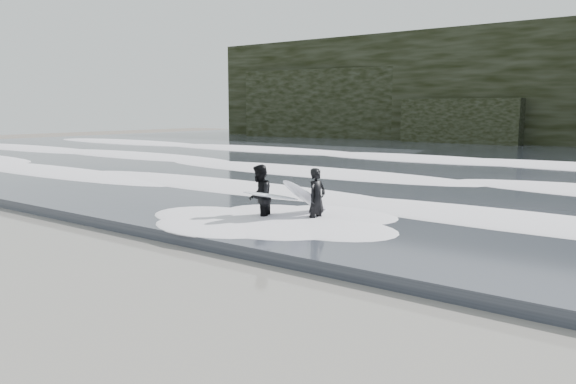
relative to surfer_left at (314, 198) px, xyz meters
The scene contains 7 objects.
ground 6.54m from the surfer_left, 96.45° to the right, with size 120.00×120.00×0.00m, color #706154.
sea 22.58m from the surfer_left, 91.85° to the left, with size 90.00×52.00×0.30m, color #31353F.
foam_near 2.69m from the surfer_left, 105.94° to the left, with size 60.00×3.20×0.20m, color white.
foam_mid 9.59m from the surfer_left, 94.36° to the left, with size 60.00×4.00×0.24m, color white.
foam_far 18.57m from the surfer_left, 92.25° to the left, with size 60.00×4.80×0.30m, color white.
surfer_left is the anchor object (origin of this frame).
surfer_right 1.40m from the surfer_left, 144.10° to the right, with size 1.28×1.99×1.72m.
Camera 1 is at (9.00, -5.64, 3.18)m, focal length 35.00 mm.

